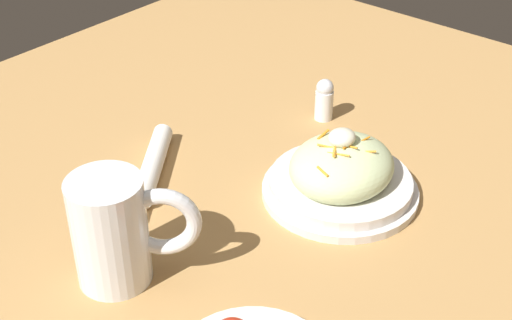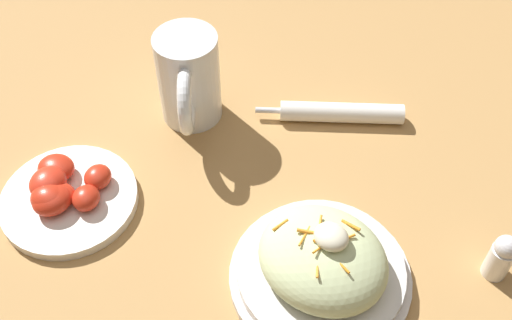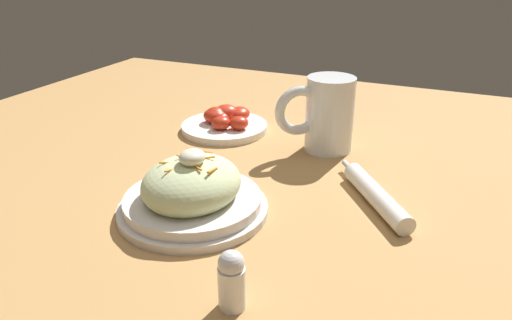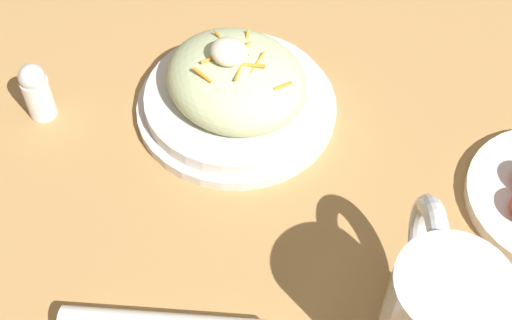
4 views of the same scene
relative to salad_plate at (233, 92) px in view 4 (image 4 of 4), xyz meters
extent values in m
plane|color=#B2844C|center=(-0.10, 0.00, -0.03)|extent=(1.43, 1.43, 0.00)
cylinder|color=silver|center=(0.00, 0.00, -0.03)|extent=(0.21, 0.21, 0.01)
cylinder|color=silver|center=(0.00, 0.00, -0.01)|extent=(0.19, 0.19, 0.02)
ellipsoid|color=beige|center=(0.00, 0.00, 0.01)|extent=(0.15, 0.13, 0.07)
cylinder|color=orange|center=(0.03, -0.02, 0.05)|extent=(0.02, 0.01, 0.01)
cylinder|color=orange|center=(-0.02, -0.01, 0.05)|extent=(0.01, 0.03, 0.01)
cylinder|color=orange|center=(-0.06, -0.01, 0.04)|extent=(0.01, 0.02, 0.01)
cylinder|color=orange|center=(0.00, -0.01, 0.05)|extent=(0.02, 0.00, 0.01)
cylinder|color=orange|center=(0.01, 0.01, 0.05)|extent=(0.01, 0.03, 0.00)
cylinder|color=orange|center=(0.01, -0.03, 0.04)|extent=(0.01, 0.02, 0.01)
cylinder|color=orange|center=(-0.02, 0.01, 0.05)|extent=(0.01, 0.02, 0.01)
cylinder|color=orange|center=(0.00, -0.01, 0.05)|extent=(0.01, 0.03, 0.01)
cylinder|color=orange|center=(0.01, 0.03, 0.05)|extent=(0.02, 0.00, 0.01)
cylinder|color=orange|center=(-0.02, -0.01, 0.05)|extent=(0.03, 0.02, 0.01)
ellipsoid|color=#EFEACC|center=(0.00, 0.00, 0.06)|extent=(0.04, 0.04, 0.02)
torus|color=white|center=(-0.27, 0.06, 0.05)|extent=(0.07, 0.08, 0.09)
cylinder|color=white|center=(0.15, 0.13, -0.01)|extent=(0.03, 0.03, 0.05)
sphere|color=silver|center=(0.15, 0.13, 0.02)|extent=(0.03, 0.03, 0.03)
camera|label=1|loc=(-0.68, -0.43, 0.56)|focal=50.83mm
camera|label=2|loc=(0.17, -0.34, 0.62)|focal=43.62mm
camera|label=3|loc=(0.52, 0.32, 0.32)|focal=34.25mm
camera|label=4|loc=(-0.36, 0.38, 0.55)|focal=50.78mm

